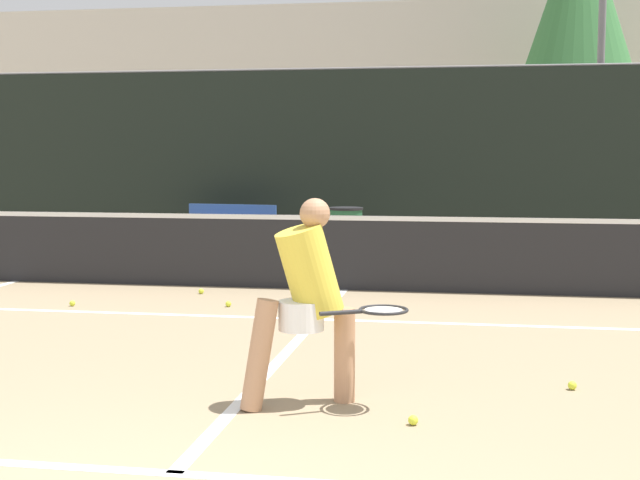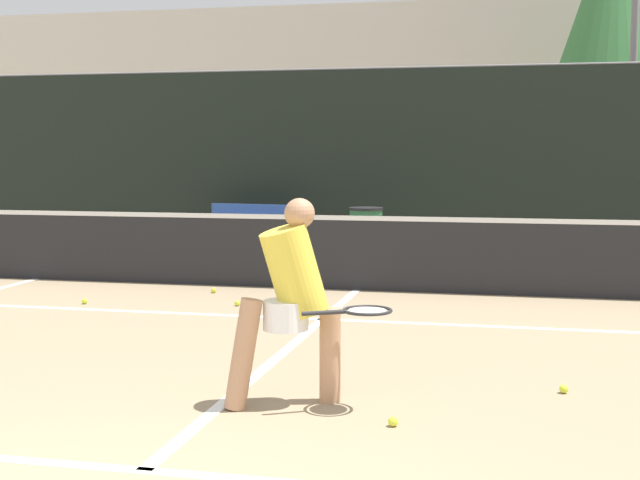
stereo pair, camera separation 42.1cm
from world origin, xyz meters
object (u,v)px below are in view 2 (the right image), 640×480
Objects in this scene: parked_car at (635,210)px; player_practicing at (293,295)px; courtside_bench at (251,228)px; trash_bin at (366,234)px.

player_practicing is at bearing -106.99° from parked_car.
trash_bin is (2.04, -0.36, -0.04)m from courtside_bench.
trash_bin is (-0.89, 8.21, -0.34)m from player_practicing.
courtside_bench is at bearing 169.87° from trash_bin.
parked_car is at bearing 34.75° from courtside_bench.
trash_bin is 0.21× the size of parked_car.
parked_car is (6.59, 3.41, 0.17)m from courtside_bench.
parked_car reaches higher than player_practicing.
player_practicing is 12.54m from parked_car.
player_practicing reaches higher than courtside_bench.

